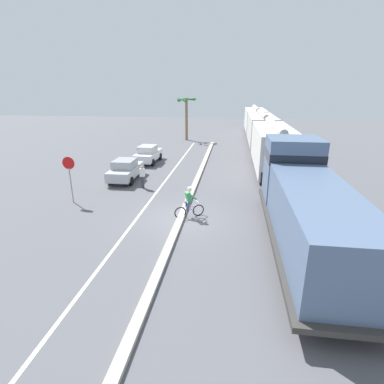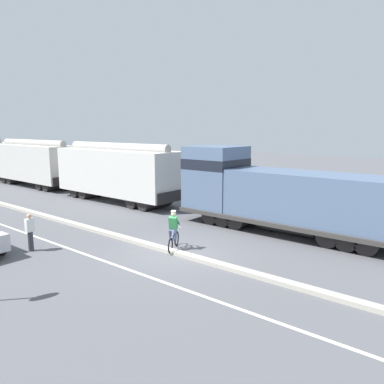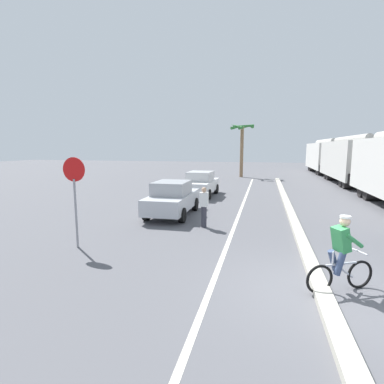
{
  "view_description": "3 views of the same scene",
  "coord_description": "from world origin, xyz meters",
  "px_view_note": "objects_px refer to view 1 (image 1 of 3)",
  "views": [
    {
      "loc": [
        2.6,
        -14.7,
        6.68
      ],
      "look_at": [
        0.49,
        0.78,
        1.29
      ],
      "focal_mm": 28.0,
      "sensor_mm": 36.0,
      "label": 1
    },
    {
      "loc": [
        -11.12,
        -10.21,
        5.19
      ],
      "look_at": [
        3.18,
        1.5,
        2.03
      ],
      "focal_mm": 35.0,
      "sensor_mm": 36.0,
      "label": 2
    },
    {
      "loc": [
        -1.31,
        -6.62,
        3.17
      ],
      "look_at": [
        -4.99,
        8.67,
        0.83
      ],
      "focal_mm": 28.0,
      "sensor_mm": 36.0,
      "label": 3
    }
  ],
  "objects_px": {
    "hopper_car_trailing": "(255,120)",
    "pedestrian_by_cars": "(142,177)",
    "cyclist": "(189,203)",
    "stop_sign": "(69,171)",
    "locomotive": "(304,203)",
    "palm_tree_near": "(186,107)",
    "hopper_car_middle": "(261,130)",
    "parked_car_white": "(148,154)",
    "hopper_car_lead": "(273,148)",
    "parked_car_silver": "(126,170)"
  },
  "relations": [
    {
      "from": "cyclist",
      "to": "locomotive",
      "type": "bearing_deg",
      "value": -18.31
    },
    {
      "from": "parked_car_white",
      "to": "cyclist",
      "type": "height_order",
      "value": "cyclist"
    },
    {
      "from": "hopper_car_lead",
      "to": "locomotive",
      "type": "bearing_deg",
      "value": -90.0
    },
    {
      "from": "stop_sign",
      "to": "palm_tree_near",
      "type": "height_order",
      "value": "palm_tree_near"
    },
    {
      "from": "cyclist",
      "to": "stop_sign",
      "type": "xyz_separation_m",
      "value": [
        -7.45,
        1.27,
        1.21
      ]
    },
    {
      "from": "parked_car_silver",
      "to": "cyclist",
      "type": "relative_size",
      "value": 2.46
    },
    {
      "from": "cyclist",
      "to": "pedestrian_by_cars",
      "type": "height_order",
      "value": "cyclist"
    },
    {
      "from": "parked_car_silver",
      "to": "stop_sign",
      "type": "relative_size",
      "value": 1.47
    },
    {
      "from": "hopper_car_trailing",
      "to": "pedestrian_by_cars",
      "type": "distance_m",
      "value": 30.47
    },
    {
      "from": "hopper_car_lead",
      "to": "hopper_car_trailing",
      "type": "height_order",
      "value": "same"
    },
    {
      "from": "parked_car_white",
      "to": "stop_sign",
      "type": "bearing_deg",
      "value": -98.85
    },
    {
      "from": "hopper_car_lead",
      "to": "parked_car_silver",
      "type": "xyz_separation_m",
      "value": [
        -11.36,
        -3.96,
        -1.26
      ]
    },
    {
      "from": "hopper_car_lead",
      "to": "hopper_car_middle",
      "type": "relative_size",
      "value": 1.0
    },
    {
      "from": "cyclist",
      "to": "palm_tree_near",
      "type": "relative_size",
      "value": 0.3
    },
    {
      "from": "parked_car_white",
      "to": "palm_tree_near",
      "type": "distance_m",
      "value": 14.09
    },
    {
      "from": "hopper_car_lead",
      "to": "cyclist",
      "type": "height_order",
      "value": "hopper_car_lead"
    },
    {
      "from": "cyclist",
      "to": "stop_sign",
      "type": "bearing_deg",
      "value": 170.3
    },
    {
      "from": "hopper_car_middle",
      "to": "locomotive",
      "type": "bearing_deg",
      "value": -90.0
    },
    {
      "from": "pedestrian_by_cars",
      "to": "hopper_car_lead",
      "type": "bearing_deg",
      "value": 31.06
    },
    {
      "from": "parked_car_silver",
      "to": "parked_car_white",
      "type": "height_order",
      "value": "same"
    },
    {
      "from": "cyclist",
      "to": "hopper_car_lead",
      "type": "bearing_deg",
      "value": 61.92
    },
    {
      "from": "palm_tree_near",
      "to": "pedestrian_by_cars",
      "type": "relative_size",
      "value": 3.55
    },
    {
      "from": "hopper_car_lead",
      "to": "cyclist",
      "type": "distance_m",
      "value": 11.78
    },
    {
      "from": "hopper_car_middle",
      "to": "palm_tree_near",
      "type": "bearing_deg",
      "value": 157.97
    },
    {
      "from": "stop_sign",
      "to": "palm_tree_near",
      "type": "xyz_separation_m",
      "value": [
        3.31,
        24.56,
        2.32
      ]
    },
    {
      "from": "parked_car_silver",
      "to": "hopper_car_middle",
      "type": "bearing_deg",
      "value": 53.87
    },
    {
      "from": "hopper_car_middle",
      "to": "cyclist",
      "type": "distance_m",
      "value": 22.65
    },
    {
      "from": "hopper_car_middle",
      "to": "cyclist",
      "type": "bearing_deg",
      "value": -104.11
    },
    {
      "from": "hopper_car_lead",
      "to": "parked_car_white",
      "type": "relative_size",
      "value": 2.5
    },
    {
      "from": "locomotive",
      "to": "parked_car_white",
      "type": "xyz_separation_m",
      "value": [
        -11.25,
        14.11,
        -0.98
      ]
    },
    {
      "from": "parked_car_silver",
      "to": "cyclist",
      "type": "distance_m",
      "value": 8.65
    },
    {
      "from": "palm_tree_near",
      "to": "locomotive",
      "type": "bearing_deg",
      "value": -70.77
    },
    {
      "from": "stop_sign",
      "to": "cyclist",
      "type": "bearing_deg",
      "value": -9.7
    },
    {
      "from": "locomotive",
      "to": "stop_sign",
      "type": "distance_m",
      "value": 13.33
    },
    {
      "from": "locomotive",
      "to": "hopper_car_lead",
      "type": "relative_size",
      "value": 1.1
    },
    {
      "from": "cyclist",
      "to": "stop_sign",
      "type": "distance_m",
      "value": 7.65
    },
    {
      "from": "stop_sign",
      "to": "pedestrian_by_cars",
      "type": "relative_size",
      "value": 1.78
    },
    {
      "from": "locomotive",
      "to": "hopper_car_lead",
      "type": "distance_m",
      "value": 12.16
    },
    {
      "from": "locomotive",
      "to": "hopper_car_lead",
      "type": "bearing_deg",
      "value": 90.0
    },
    {
      "from": "locomotive",
      "to": "palm_tree_near",
      "type": "distance_m",
      "value": 29.41
    },
    {
      "from": "hopper_car_trailing",
      "to": "pedestrian_by_cars",
      "type": "height_order",
      "value": "hopper_car_trailing"
    },
    {
      "from": "hopper_car_trailing",
      "to": "parked_car_white",
      "type": "xyz_separation_m",
      "value": [
        -11.25,
        -21.25,
        -1.26
      ]
    },
    {
      "from": "hopper_car_trailing",
      "to": "parked_car_silver",
      "type": "distance_m",
      "value": 29.47
    },
    {
      "from": "parked_car_white",
      "to": "palm_tree_near",
      "type": "xyz_separation_m",
      "value": [
        1.6,
        13.55,
        3.53
      ]
    },
    {
      "from": "hopper_car_trailing",
      "to": "pedestrian_by_cars",
      "type": "relative_size",
      "value": 6.54
    },
    {
      "from": "hopper_car_middle",
      "to": "hopper_car_lead",
      "type": "bearing_deg",
      "value": -90.0
    },
    {
      "from": "locomotive",
      "to": "hopper_car_lead",
      "type": "xyz_separation_m",
      "value": [
        -0.0,
        12.16,
        0.28
      ]
    },
    {
      "from": "cyclist",
      "to": "pedestrian_by_cars",
      "type": "distance_m",
      "value": 6.1
    },
    {
      "from": "locomotive",
      "to": "cyclist",
      "type": "distance_m",
      "value": 5.89
    },
    {
      "from": "parked_car_white",
      "to": "palm_tree_near",
      "type": "height_order",
      "value": "palm_tree_near"
    }
  ]
}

